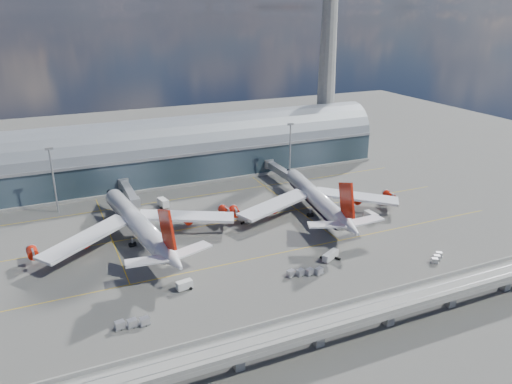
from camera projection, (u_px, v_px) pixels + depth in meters
name	position (u px, v px, depth m)	size (l,w,h in m)	color
ground	(232.00, 247.00, 163.33)	(500.00, 500.00, 0.00)	#474744
taxi_lines	(210.00, 222.00, 182.25)	(200.00, 80.12, 0.01)	gold
terminal	(169.00, 154.00, 226.15)	(200.00, 30.00, 28.00)	#212F38
control_tower	(328.00, 55.00, 248.86)	(19.00, 19.00, 103.00)	gray
guideway	(319.00, 326.00, 114.39)	(220.00, 8.50, 7.20)	gray
floodlight_mast_left	(53.00, 179.00, 186.58)	(3.00, 0.70, 25.70)	gray
floodlight_mast_right	(290.00, 149.00, 224.76)	(3.00, 0.70, 25.70)	gray
airliner_left	(139.00, 225.00, 164.86)	(69.20, 72.78, 22.17)	white
airliner_right	(317.00, 199.00, 188.48)	(66.30, 69.36, 22.05)	white
jet_bridge_left	(128.00, 191.00, 198.10)	(4.40, 28.00, 7.25)	gray
jet_bridge_right	(281.00, 171.00, 222.06)	(4.40, 32.00, 7.25)	gray
service_truck_1	(184.00, 285.00, 138.67)	(4.69, 2.73, 2.58)	silver
service_truck_2	(330.00, 256.00, 155.11)	(6.97, 4.88, 2.47)	silver
service_truck_3	(371.00, 216.00, 183.94)	(2.63, 6.13, 2.94)	silver
service_truck_4	(163.00, 203.00, 195.94)	(3.65, 6.07, 3.30)	silver
service_truck_5	(244.00, 218.00, 182.47)	(4.16, 5.75, 2.60)	silver
cargo_train_0	(132.00, 323.00, 122.47)	(8.82, 3.04, 1.93)	gray
cargo_train_1	(305.00, 272.00, 146.08)	(11.10, 4.67, 1.84)	gray
cargo_train_2	(437.00, 258.00, 154.89)	(6.78, 5.02, 1.58)	gray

